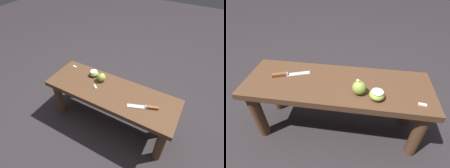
{
  "view_description": "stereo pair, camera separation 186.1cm",
  "coord_description": "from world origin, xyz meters",
  "views": [
    {
      "loc": [
        -0.52,
        0.9,
        1.44
      ],
      "look_at": [
        0.02,
        -0.05,
        0.45
      ],
      "focal_mm": 28.0,
      "sensor_mm": 36.0,
      "label": 1
    },
    {
      "loc": [
        0.13,
        -0.81,
        1.08
      ],
      "look_at": [
        0.02,
        -0.05,
        0.45
      ],
      "focal_mm": 28.0,
      "sensor_mm": 36.0,
      "label": 2
    }
  ],
  "objects": [
    {
      "name": "wooden_bench",
      "position": [
        0.0,
        0.0,
        0.34
      ],
      "size": [
        1.13,
        0.38,
        0.42
      ],
      "color": "brown",
      "rests_on": "ground_plane"
    },
    {
      "name": "apple_slice_center",
      "position": [
        0.47,
        -0.12,
        0.43
      ],
      "size": [
        0.04,
        0.02,
        0.01
      ],
      "color": "white",
      "rests_on": "wooden_bench"
    },
    {
      "name": "apple_cut",
      "position": [
        0.23,
        -0.1,
        0.45
      ],
      "size": [
        0.08,
        0.08,
        0.05
      ],
      "color": "#9EB747",
      "rests_on": "wooden_bench"
    },
    {
      "name": "ground_plane",
      "position": [
        0.0,
        0.0,
        0.0
      ],
      "size": [
        8.0,
        8.0,
        0.0
      ],
      "primitive_type": "plane",
      "color": "#2D282B"
    },
    {
      "name": "knife",
      "position": [
        -0.33,
        0.03,
        0.43
      ],
      "size": [
        0.23,
        0.11,
        0.02
      ],
      "rotation": [
        0.0,
        0.0,
        0.35
      ],
      "color": "silver",
      "rests_on": "wooden_bench"
    },
    {
      "name": "apple_slice_near_knife",
      "position": [
        0.14,
        0.03,
        0.43
      ],
      "size": [
        0.05,
        0.04,
        0.01
      ],
      "color": "white",
      "rests_on": "wooden_bench"
    },
    {
      "name": "apple_whole",
      "position": [
        0.14,
        -0.07,
        0.46
      ],
      "size": [
        0.08,
        0.08,
        0.09
      ],
      "color": "#9EB747",
      "rests_on": "wooden_bench"
    }
  ]
}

